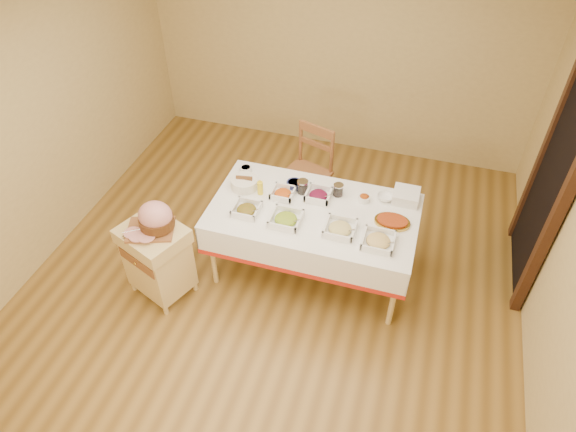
# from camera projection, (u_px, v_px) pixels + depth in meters

# --- Properties ---
(room_shell) EXTENTS (5.00, 5.00, 5.00)m
(room_shell) POSITION_uv_depth(u_px,v_px,m) (269.00, 175.00, 3.99)
(room_shell) COLOR olive
(room_shell) RESTS_ON ground
(doorway) EXTENTS (0.09, 1.10, 2.20)m
(doorway) POSITION_uv_depth(u_px,v_px,m) (554.00, 177.00, 4.28)
(doorway) COLOR black
(doorway) RESTS_ON ground
(dining_table) EXTENTS (1.82, 1.02, 0.76)m
(dining_table) POSITION_uv_depth(u_px,v_px,m) (313.00, 224.00, 4.61)
(dining_table) COLOR #DFC37B
(dining_table) RESTS_ON ground
(butcher_cart) EXTENTS (0.66, 0.62, 0.76)m
(butcher_cart) POSITION_uv_depth(u_px,v_px,m) (158.00, 257.00, 4.53)
(butcher_cart) COLOR #DFC37B
(butcher_cart) RESTS_ON ground
(dining_chair) EXTENTS (0.55, 0.54, 0.99)m
(dining_chair) POSITION_uv_depth(u_px,v_px,m) (308.00, 172.00, 5.33)
(dining_chair) COLOR brown
(dining_chair) RESTS_ON ground
(ham_on_board) EXTENTS (0.41, 0.39, 0.27)m
(ham_on_board) POSITION_uv_depth(u_px,v_px,m) (155.00, 219.00, 4.25)
(ham_on_board) COLOR brown
(ham_on_board) RESTS_ON butcher_cart
(serving_dish_a) EXTENTS (0.23, 0.23, 0.10)m
(serving_dish_a) POSITION_uv_depth(u_px,v_px,m) (246.00, 209.00, 4.46)
(serving_dish_a) COLOR white
(serving_dish_a) RESTS_ON dining_table
(serving_dish_b) EXTENTS (0.26, 0.26, 0.11)m
(serving_dish_b) POSITION_uv_depth(u_px,v_px,m) (286.00, 219.00, 4.36)
(serving_dish_b) COLOR white
(serving_dish_b) RESTS_ON dining_table
(serving_dish_c) EXTENTS (0.26, 0.26, 0.10)m
(serving_dish_c) POSITION_uv_depth(u_px,v_px,m) (340.00, 229.00, 4.28)
(serving_dish_c) COLOR white
(serving_dish_c) RESTS_ON dining_table
(serving_dish_d) EXTENTS (0.26, 0.26, 0.10)m
(serving_dish_d) POSITION_uv_depth(u_px,v_px,m) (378.00, 241.00, 4.17)
(serving_dish_d) COLOR white
(serving_dish_d) RESTS_ON dining_table
(serving_dish_e) EXTENTS (0.21, 0.20, 0.10)m
(serving_dish_e) POSITION_uv_depth(u_px,v_px,m) (283.00, 193.00, 4.63)
(serving_dish_e) COLOR white
(serving_dish_e) RESTS_ON dining_table
(serving_dish_f) EXTENTS (0.23, 0.22, 0.11)m
(serving_dish_f) POSITION_uv_depth(u_px,v_px,m) (318.00, 195.00, 4.60)
(serving_dish_f) COLOR white
(serving_dish_f) RESTS_ON dining_table
(small_bowl_left) EXTENTS (0.11, 0.11, 0.05)m
(small_bowl_left) POSITION_uv_depth(u_px,v_px,m) (246.00, 169.00, 4.90)
(small_bowl_left) COLOR white
(small_bowl_left) RESTS_ON dining_table
(small_bowl_mid) EXTENTS (0.14, 0.14, 0.06)m
(small_bowl_mid) POSITION_uv_depth(u_px,v_px,m) (294.00, 184.00, 4.72)
(small_bowl_mid) COLOR navy
(small_bowl_mid) RESTS_ON dining_table
(small_bowl_right) EXTENTS (0.11, 0.11, 0.05)m
(small_bowl_right) POSITION_uv_depth(u_px,v_px,m) (364.00, 198.00, 4.58)
(small_bowl_right) COLOR white
(small_bowl_right) RESTS_ON dining_table
(bowl_white_imported) EXTENTS (0.15, 0.15, 0.04)m
(bowl_white_imported) POSITION_uv_depth(u_px,v_px,m) (307.00, 185.00, 4.74)
(bowl_white_imported) COLOR white
(bowl_white_imported) RESTS_ON dining_table
(bowl_small_imported) EXTENTS (0.20, 0.20, 0.05)m
(bowl_small_imported) POSITION_uv_depth(u_px,v_px,m) (385.00, 197.00, 4.60)
(bowl_small_imported) COLOR white
(bowl_small_imported) RESTS_ON dining_table
(preserve_jar_left) EXTENTS (0.10, 0.10, 0.13)m
(preserve_jar_left) POSITION_uv_depth(u_px,v_px,m) (303.00, 187.00, 4.65)
(preserve_jar_left) COLOR silver
(preserve_jar_left) RESTS_ON dining_table
(preserve_jar_right) EXTENTS (0.09, 0.09, 0.12)m
(preserve_jar_right) POSITION_uv_depth(u_px,v_px,m) (338.00, 190.00, 4.62)
(preserve_jar_right) COLOR silver
(preserve_jar_right) RESTS_ON dining_table
(mustard_bottle) EXTENTS (0.05, 0.05, 0.16)m
(mustard_bottle) POSITION_uv_depth(u_px,v_px,m) (260.00, 187.00, 4.62)
(mustard_bottle) COLOR yellow
(mustard_bottle) RESTS_ON dining_table
(bread_basket) EXTENTS (0.25, 0.25, 0.11)m
(bread_basket) POSITION_uv_depth(u_px,v_px,m) (244.00, 183.00, 4.71)
(bread_basket) COLOR white
(bread_basket) RESTS_ON dining_table
(plate_stack) EXTENTS (0.23, 0.23, 0.10)m
(plate_stack) POSITION_uv_depth(u_px,v_px,m) (406.00, 196.00, 4.57)
(plate_stack) COLOR white
(plate_stack) RESTS_ON dining_table
(brass_platter) EXTENTS (0.31, 0.22, 0.04)m
(brass_platter) POSITION_uv_depth(u_px,v_px,m) (392.00, 222.00, 4.36)
(brass_platter) COLOR gold
(brass_platter) RESTS_ON dining_table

